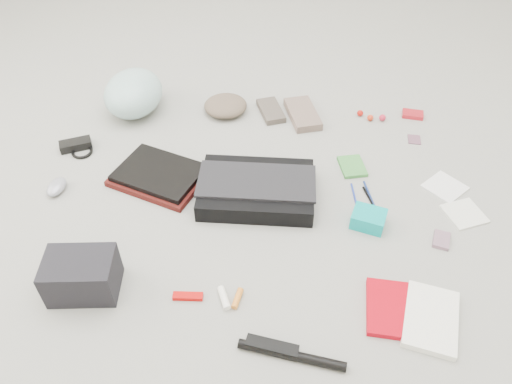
# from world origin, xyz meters

# --- Properties ---
(ground_plane) EXTENTS (4.00, 4.00, 0.00)m
(ground_plane) POSITION_xyz_m (0.00, 0.00, 0.00)
(ground_plane) COLOR gray
(messenger_bag) EXTENTS (0.41, 0.29, 0.07)m
(messenger_bag) POSITION_xyz_m (-0.00, 0.03, 0.03)
(messenger_bag) COLOR black
(messenger_bag) RESTS_ON ground_plane
(bag_flap) EXTENTS (0.42, 0.19, 0.01)m
(bag_flap) POSITION_xyz_m (-0.00, 0.03, 0.07)
(bag_flap) COLOR black
(bag_flap) RESTS_ON messenger_bag
(laptop_sleeve) EXTENTS (0.40, 0.35, 0.02)m
(laptop_sleeve) POSITION_xyz_m (-0.37, 0.10, 0.01)
(laptop_sleeve) COLOR #48110E
(laptop_sleeve) RESTS_ON ground_plane
(laptop) EXTENTS (0.36, 0.32, 0.02)m
(laptop) POSITION_xyz_m (-0.37, 0.10, 0.03)
(laptop) COLOR black
(laptop) RESTS_ON laptop_sleeve
(bike_helmet) EXTENTS (0.27, 0.32, 0.18)m
(bike_helmet) POSITION_xyz_m (-0.57, 0.54, 0.09)
(bike_helmet) COLOR #ADD9D9
(bike_helmet) RESTS_ON ground_plane
(beanie) EXTENTS (0.23, 0.22, 0.07)m
(beanie) POSITION_xyz_m (-0.17, 0.56, 0.03)
(beanie) COLOR brown
(beanie) RESTS_ON ground_plane
(mitten_left) EXTENTS (0.14, 0.19, 0.03)m
(mitten_left) POSITION_xyz_m (0.03, 0.56, 0.01)
(mitten_left) COLOR #544A42
(mitten_left) RESTS_ON ground_plane
(mitten_right) EXTENTS (0.17, 0.25, 0.03)m
(mitten_right) POSITION_xyz_m (0.17, 0.54, 0.02)
(mitten_right) COLOR #7C645A
(mitten_right) RESTS_ON ground_plane
(power_brick) EXTENTS (0.14, 0.10, 0.03)m
(power_brick) POSITION_xyz_m (-0.75, 0.26, 0.02)
(power_brick) COLOR black
(power_brick) RESTS_ON ground_plane
(cable_coil) EXTENTS (0.11, 0.11, 0.01)m
(cable_coil) POSITION_xyz_m (-0.72, 0.23, 0.01)
(cable_coil) COLOR black
(cable_coil) RESTS_ON ground_plane
(mouse) EXTENTS (0.07, 0.11, 0.04)m
(mouse) POSITION_xyz_m (-0.74, 0.01, 0.02)
(mouse) COLOR #9092A1
(mouse) RESTS_ON ground_plane
(camera_bag) EXTENTS (0.22, 0.16, 0.13)m
(camera_bag) POSITION_xyz_m (-0.49, -0.41, 0.07)
(camera_bag) COLOR black
(camera_bag) RESTS_ON ground_plane
(multitool) EXTENTS (0.09, 0.03, 0.01)m
(multitool) POSITION_xyz_m (-0.18, -0.42, 0.01)
(multitool) COLOR #B60604
(multitool) RESTS_ON ground_plane
(toiletry_tube_white) EXTENTS (0.05, 0.08, 0.02)m
(toiletry_tube_white) POSITION_xyz_m (-0.07, -0.43, 0.01)
(toiletry_tube_white) COLOR white
(toiletry_tube_white) RESTS_ON ground_plane
(toiletry_tube_orange) EXTENTS (0.03, 0.07, 0.02)m
(toiletry_tube_orange) POSITION_xyz_m (-0.03, -0.42, 0.01)
(toiletry_tube_orange) COLOR orange
(toiletry_tube_orange) RESTS_ON ground_plane
(u_lock) EXTENTS (0.15, 0.06, 0.03)m
(u_lock) POSITION_xyz_m (0.09, -0.58, 0.01)
(u_lock) COLOR black
(u_lock) RESTS_ON ground_plane
(bike_pump) EXTENTS (0.30, 0.08, 0.03)m
(bike_pump) POSITION_xyz_m (0.14, -0.60, 0.01)
(bike_pump) COLOR black
(bike_pump) RESTS_ON ground_plane
(book_red) EXTENTS (0.14, 0.20, 0.02)m
(book_red) POSITION_xyz_m (0.42, -0.43, 0.01)
(book_red) COLOR red
(book_red) RESTS_ON ground_plane
(book_white) EXTENTS (0.20, 0.25, 0.02)m
(book_white) POSITION_xyz_m (0.54, -0.45, 0.01)
(book_white) COLOR white
(book_white) RESTS_ON ground_plane
(notepad) EXTENTS (0.12, 0.14, 0.01)m
(notepad) POSITION_xyz_m (0.36, 0.21, 0.01)
(notepad) COLOR #3C873A
(notepad) RESTS_ON ground_plane
(pen_blue) EXTENTS (0.02, 0.13, 0.01)m
(pen_blue) POSITION_xyz_m (0.36, 0.05, 0.00)
(pen_blue) COLOR navy
(pen_blue) RESTS_ON ground_plane
(pen_black) EXTENTS (0.05, 0.14, 0.01)m
(pen_black) POSITION_xyz_m (0.41, 0.03, 0.00)
(pen_black) COLOR black
(pen_black) RESTS_ON ground_plane
(pen_navy) EXTENTS (0.04, 0.14, 0.01)m
(pen_navy) POSITION_xyz_m (0.41, 0.06, 0.00)
(pen_navy) COLOR navy
(pen_navy) RESTS_ON ground_plane
(accordion_wallet) EXTENTS (0.13, 0.12, 0.06)m
(accordion_wallet) POSITION_xyz_m (0.39, -0.08, 0.03)
(accordion_wallet) COLOR #05ACAE
(accordion_wallet) RESTS_ON ground_plane
(card_deck) EXTENTS (0.07, 0.09, 0.01)m
(card_deck) POSITION_xyz_m (0.63, -0.14, 0.01)
(card_deck) COLOR gray
(card_deck) RESTS_ON ground_plane
(napkin_top) EXTENTS (0.18, 0.18, 0.01)m
(napkin_top) POSITION_xyz_m (0.70, 0.12, 0.00)
(napkin_top) COLOR white
(napkin_top) RESTS_ON ground_plane
(napkin_bottom) EXTENTS (0.16, 0.16, 0.01)m
(napkin_bottom) POSITION_xyz_m (0.74, -0.01, 0.00)
(napkin_bottom) COLOR silver
(napkin_bottom) RESTS_ON ground_plane
(lollipop_a) EXTENTS (0.03, 0.03, 0.03)m
(lollipop_a) POSITION_xyz_m (0.42, 0.57, 0.01)
(lollipop_a) COLOR red
(lollipop_a) RESTS_ON ground_plane
(lollipop_b) EXTENTS (0.03, 0.03, 0.03)m
(lollipop_b) POSITION_xyz_m (0.46, 0.54, 0.01)
(lollipop_b) COLOR red
(lollipop_b) RESTS_ON ground_plane
(lollipop_c) EXTENTS (0.04, 0.04, 0.03)m
(lollipop_c) POSITION_xyz_m (0.51, 0.54, 0.01)
(lollipop_c) COLOR red
(lollipop_c) RESTS_ON ground_plane
(altoids_tin) EXTENTS (0.10, 0.07, 0.02)m
(altoids_tin) POSITION_xyz_m (0.65, 0.58, 0.01)
(altoids_tin) COLOR #B01823
(altoids_tin) RESTS_ON ground_plane
(stamp_sheet) EXTENTS (0.06, 0.07, 0.00)m
(stamp_sheet) POSITION_xyz_m (0.63, 0.41, 0.00)
(stamp_sheet) COLOR #754B5F
(stamp_sheet) RESTS_ON ground_plane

